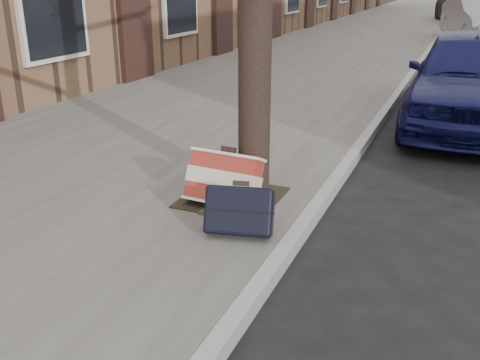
% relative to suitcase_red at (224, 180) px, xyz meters
% --- Properties ---
extents(ground, '(120.00, 120.00, 0.00)m').
position_rel_suitcase_red_xyz_m(ground, '(2.00, -1.02, -0.37)').
color(ground, black).
rests_on(ground, ground).
extents(near_sidewalk, '(5.00, 70.00, 0.12)m').
position_rel_suitcase_red_xyz_m(near_sidewalk, '(-1.70, 13.98, -0.31)').
color(near_sidewalk, slate).
rests_on(near_sidewalk, ground).
extents(dirt_patch, '(0.85, 0.85, 0.02)m').
position_rel_suitcase_red_xyz_m(dirt_patch, '(-0.00, 0.18, -0.24)').
color(dirt_patch, black).
rests_on(dirt_patch, near_sidewalk).
extents(suitcase_red, '(0.66, 0.39, 0.50)m').
position_rel_suitcase_red_xyz_m(suitcase_red, '(0.00, 0.00, 0.00)').
color(suitcase_red, maroon).
rests_on(suitcase_red, near_sidewalk).
extents(suitcase_navy, '(0.60, 0.43, 0.42)m').
position_rel_suitcase_red_xyz_m(suitcase_navy, '(0.35, -0.46, -0.04)').
color(suitcase_navy, black).
rests_on(suitcase_navy, near_sidewalk).
extents(car_near_front, '(1.67, 4.07, 1.38)m').
position_rel_suitcase_red_xyz_m(car_near_front, '(1.89, 4.27, 0.32)').
color(car_near_front, '#0F1144').
rests_on(car_near_front, ground).
extents(car_near_back, '(3.79, 5.99, 1.54)m').
position_rel_suitcase_red_xyz_m(car_near_back, '(1.78, 21.67, 0.40)').
color(car_near_back, '#39393E').
rests_on(car_near_back, ground).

